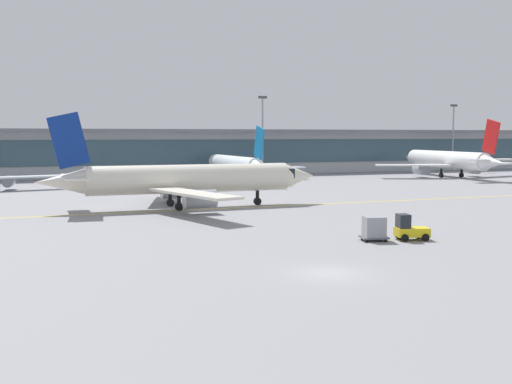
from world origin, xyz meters
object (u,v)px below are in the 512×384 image
Objects in this scene: baggage_tug at (409,229)px; apron_light_mast_3 at (453,135)px; gate_airplane_3 at (447,160)px; apron_light_mast_2 at (263,133)px; taxiing_regional_jet at (187,180)px; cargo_dolly_lead at (374,228)px; gate_airplane_2 at (235,165)px.

baggage_tug is 0.18× the size of apron_light_mast_3.
gate_airplane_3 is 2.09× the size of apron_light_mast_2.
taxiing_regional_jet is 28.04m from cargo_dolly_lead.
apron_light_mast_2 is (9.39, 10.78, 5.86)m from gate_airplane_2.
apron_light_mast_3 reaches higher than gate_airplane_2.
apron_light_mast_3 is at bearing 63.47° from baggage_tug.
gate_airplane_2 is 1.94× the size of apron_light_mast_3.
gate_airplane_3 reaches higher than taxiing_regional_jet.
baggage_tug is (-5.99, -64.86, -2.10)m from gate_airplane_2.
baggage_tug is 77.61m from apron_light_mast_2.
apron_light_mast_2 is (27.16, 48.52, 5.59)m from taxiing_regional_jet.
apron_light_mast_2 is at bearing 59.66° from taxiing_regional_jet.
gate_airplane_3 is at bearing -23.87° from apron_light_mast_2.
baggage_tug is at bearing 172.48° from gate_airplane_2.
apron_light_mast_3 is (14.27, 16.99, 5.07)m from gate_airplane_3.
apron_light_mast_2 reaches higher than cargo_dolly_lead.
gate_airplane_2 is 64.85m from cargo_dolly_lead.
gate_airplane_3 is 69.72m from taxiing_regional_jet.
apron_light_mast_2 reaches higher than taxiing_regional_jet.
taxiing_regional_jet is at bearing 126.30° from baggage_tug.
cargo_dolly_lead is (8.94, -26.48, -2.21)m from taxiing_regional_jet.
apron_light_mast_2 reaches higher than gate_airplane_3.
apron_light_mast_3 is (66.48, 76.96, 7.40)m from cargo_dolly_lead.
gate_airplane_3 is 79.54m from cargo_dolly_lead.
apron_light_mast_2 reaches higher than apron_light_mast_3.
apron_light_mast_3 is (75.42, 50.47, 5.20)m from taxiing_regional_jet.
baggage_tug is at bearing -67.64° from taxiing_regional_jet.
apron_light_mast_2 is 48.30m from apron_light_mast_3.
taxiing_regional_jet is (-17.77, -37.74, 0.27)m from gate_airplane_2.
taxiing_regional_jet reaches higher than cargo_dolly_lead.
gate_airplane_2 reaches higher than cargo_dolly_lead.
gate_airplane_3 is at bearing 63.66° from baggage_tug.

